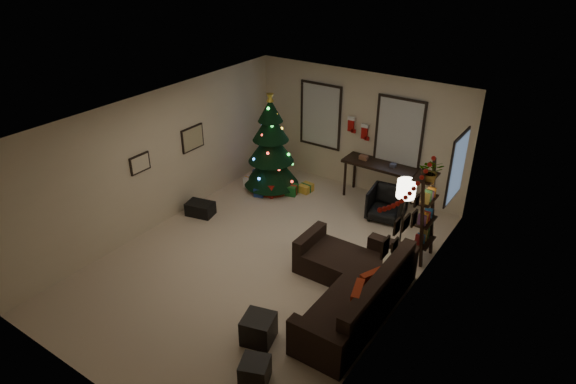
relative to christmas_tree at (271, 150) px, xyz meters
The scene contains 29 objects.
floor 2.98m from the christmas_tree, 56.63° to the right, with size 7.00×7.00×0.00m, color beige.
ceiling 3.32m from the christmas_tree, 56.63° to the right, with size 7.00×7.00×0.00m, color white.
wall_back 1.97m from the christmas_tree, 36.30° to the left, with size 5.00×5.00×0.00m, color beige.
wall_front 6.07m from the christmas_tree, 75.15° to the right, with size 5.00×5.00×0.00m, color beige.
wall_left 2.57m from the christmas_tree, 111.87° to the right, with size 7.00×7.00×0.00m, color beige.
wall_right 4.71m from the christmas_tree, 30.19° to the right, with size 7.00×7.00×0.00m, color beige.
window_back_left 1.40m from the christmas_tree, 61.50° to the left, with size 1.05×0.06×1.50m.
window_back_right 2.80m from the christmas_tree, 23.94° to the left, with size 1.05×0.06×1.50m.
window_right_wall 4.06m from the christmas_tree, ahead, with size 0.06×0.90×1.30m.
christmas_tree is the anchor object (origin of this frame).
presents 0.84m from the christmas_tree, 39.79° to the right, with size 1.50×1.01×0.30m.
sofa 4.28m from the christmas_tree, 36.47° to the right, with size 1.84×2.68×0.86m.
pillow_red_a 4.90m from the christmas_tree, 39.67° to the right, with size 0.12×0.44×0.44m, color maroon.
pillow_red_b 4.61m from the christmas_tree, 35.15° to the right, with size 0.11×0.40×0.40m, color maroon.
pillow_cream 4.34m from the christmas_tree, 29.54° to the right, with size 0.11×0.39×0.39m, color beige.
ottoman_near 4.87m from the christmas_tree, 56.33° to the right, with size 0.44×0.44×0.41m, color black.
ottoman_far 5.62m from the christmas_tree, 56.36° to the right, with size 0.37×0.37×0.35m, color black.
desk 2.42m from the christmas_tree, 20.90° to the left, with size 1.60×0.57×0.86m.
desk_chair 2.83m from the christmas_tree, ahead, with size 0.65×0.61×0.67m, color black.
bookshelf 3.92m from the christmas_tree, 10.73° to the right, with size 0.30×0.55×1.88m.
potted_plant 4.04m from the christmas_tree, 12.09° to the right, with size 0.51×0.44×0.57m, color #4C4C4C.
floor_lamp 3.63m from the christmas_tree, 14.38° to the right, with size 0.33×0.33×1.54m.
art_map 1.80m from the christmas_tree, 122.60° to the right, with size 0.04×0.60×0.50m.
art_abstract 3.03m from the christmas_tree, 108.06° to the right, with size 0.04×0.45×0.35m.
gallery 4.75m from the christmas_tree, 31.09° to the right, with size 0.03×1.25×0.54m.
garland 4.74m from the christmas_tree, 29.28° to the right, with size 0.08×1.90×0.30m, color #A5140C, non-canonical shape.
stocking_left 1.86m from the christmas_tree, 36.92° to the left, with size 0.20×0.05×0.36m.
stocking_right 2.10m from the christmas_tree, 31.53° to the left, with size 0.20×0.05×0.36m.
storage_bin 2.06m from the christmas_tree, 105.75° to the right, with size 0.55×0.37×0.28m, color black.
Camera 1 is at (4.51, -5.88, 5.30)m, focal length 31.11 mm.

